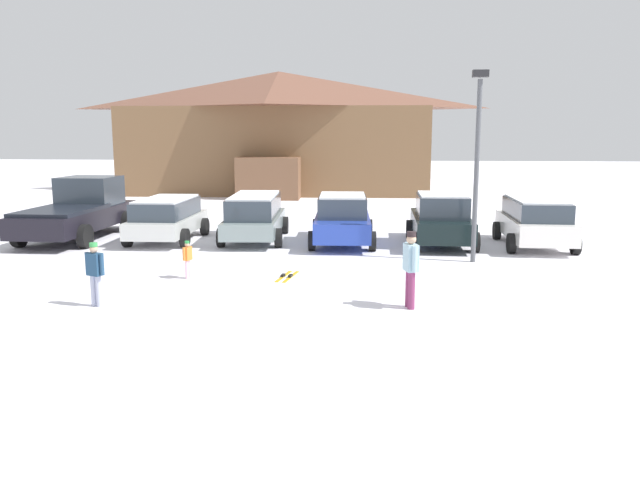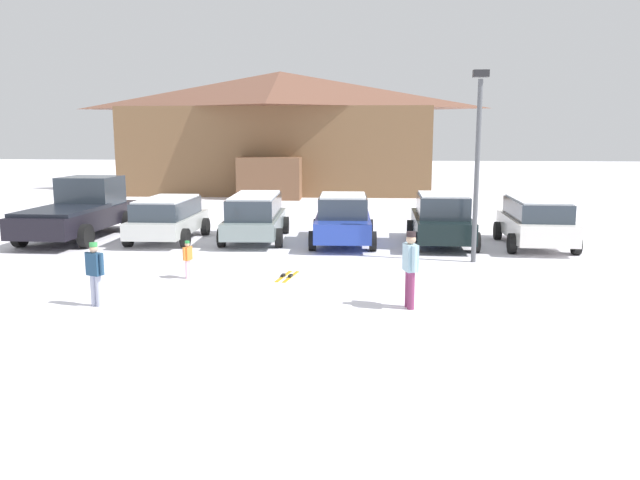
% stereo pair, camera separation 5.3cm
% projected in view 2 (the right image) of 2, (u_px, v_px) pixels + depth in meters
% --- Properties ---
extents(ground, '(160.00, 160.00, 0.00)m').
position_uv_depth(ground, '(213.00, 355.00, 10.59)').
color(ground, white).
extents(ski_lodge, '(19.68, 11.86, 7.73)m').
position_uv_depth(ski_lodge, '(281.00, 131.00, 40.94)').
color(ski_lodge, brown).
rests_on(ski_lodge, ground).
extents(parked_silver_wagon, '(2.20, 4.25, 1.52)m').
position_uv_depth(parked_silver_wagon, '(168.00, 217.00, 21.82)').
color(parked_silver_wagon, silver).
rests_on(parked_silver_wagon, ground).
extents(parked_grey_wagon, '(2.35, 4.90, 1.62)m').
position_uv_depth(parked_grey_wagon, '(255.00, 215.00, 21.98)').
color(parked_grey_wagon, gray).
rests_on(parked_grey_wagon, ground).
extents(parked_blue_hatchback, '(2.32, 4.69, 1.70)m').
position_uv_depth(parked_blue_hatchback, '(343.00, 219.00, 21.27)').
color(parked_blue_hatchback, '#243EA5').
rests_on(parked_blue_hatchback, ground).
extents(parked_black_sedan, '(2.23, 4.42, 1.76)m').
position_uv_depth(parked_black_sedan, '(442.00, 219.00, 21.03)').
color(parked_black_sedan, black).
rests_on(parked_black_sedan, ground).
extents(parked_white_suv, '(2.24, 4.31, 1.62)m').
position_uv_depth(parked_white_suv, '(535.00, 221.00, 20.65)').
color(parked_white_suv, white).
rests_on(parked_white_suv, ground).
extents(pickup_truck, '(2.55, 5.96, 2.15)m').
position_uv_depth(pickup_truck, '(80.00, 210.00, 22.49)').
color(pickup_truck, black).
rests_on(pickup_truck, ground).
extents(skier_child_in_orange_jacket, '(0.21, 0.35, 0.99)m').
position_uv_depth(skier_child_in_orange_jacket, '(188.00, 257.00, 16.14)').
color(skier_child_in_orange_jacket, '#ECB8CE').
rests_on(skier_child_in_orange_jacket, ground).
extents(skier_adult_in_blue_parka, '(0.33, 0.60, 1.67)m').
position_uv_depth(skier_adult_in_blue_parka, '(410.00, 265.00, 13.29)').
color(skier_adult_in_blue_parka, '#7E3159').
rests_on(skier_adult_in_blue_parka, ground).
extents(skier_teen_in_navy_coat, '(0.49, 0.32, 1.41)m').
position_uv_depth(skier_teen_in_navy_coat, '(95.00, 270.00, 13.47)').
color(skier_teen_in_navy_coat, '#A2A9C4').
rests_on(skier_teen_in_navy_coat, ground).
extents(pair_of_skis, '(0.49, 1.35, 0.08)m').
position_uv_depth(pair_of_skis, '(287.00, 276.00, 16.37)').
color(pair_of_skis, gold).
rests_on(pair_of_skis, ground).
extents(lamp_post, '(0.44, 0.24, 5.48)m').
position_uv_depth(lamp_post, '(478.00, 156.00, 17.80)').
color(lamp_post, '#515459').
rests_on(lamp_post, ground).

